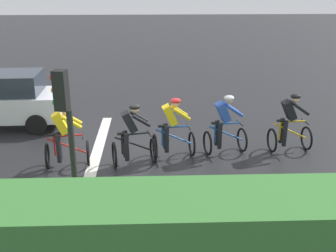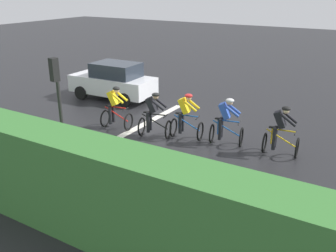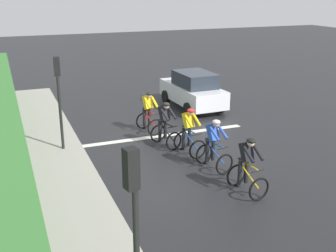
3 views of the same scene
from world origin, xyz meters
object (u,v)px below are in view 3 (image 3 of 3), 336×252
cyclist_trailing (149,113)px  car_white (193,90)px  cyclist_mid (189,132)px  cyclist_second (214,145)px  cyclist_lead (247,166)px  cyclist_fourth (165,125)px  traffic_light_near_crossing (59,90)px  traffic_light_far_junction (134,218)px

cyclist_trailing → car_white: size_ratio=0.40×
car_white → cyclist_mid: bearing=63.8°
cyclist_second → cyclist_lead: bearing=93.0°
cyclist_mid → cyclist_fourth: same height
traffic_light_near_crossing → traffic_light_far_junction: bearing=89.3°
cyclist_second → cyclist_mid: 1.45m
car_white → cyclist_trailing: bearing=39.5°
cyclist_fourth → car_white: size_ratio=0.40×
cyclist_lead → car_white: car_white is taller
cyclist_lead → cyclist_fourth: 4.38m
cyclist_mid → cyclist_trailing: size_ratio=1.00×
cyclist_mid → cyclist_lead: bearing=95.2°
cyclist_mid → traffic_light_near_crossing: (4.03, -1.89, 1.43)m
cyclist_lead → cyclist_second: 1.83m
cyclist_mid → car_white: (-2.63, -5.34, 0.08)m
cyclist_second → traffic_light_far_junction: traffic_light_far_junction is taller
cyclist_second → car_white: 7.20m
cyclist_mid → cyclist_trailing: bearing=-79.3°
cyclist_trailing → traffic_light_near_crossing: size_ratio=0.50×
cyclist_fourth → cyclist_mid: bearing=114.6°
cyclist_mid → traffic_light_near_crossing: 4.67m
cyclist_lead → cyclist_mid: size_ratio=1.00×
car_white → traffic_light_far_junction: (6.78, 12.41, 1.35)m
cyclist_lead → cyclist_mid: (0.30, -3.27, 0.00)m
cyclist_lead → car_white: size_ratio=0.40×
cyclist_lead → traffic_light_far_junction: (4.44, 3.80, 1.43)m
cyclist_lead → car_white: (-2.33, -8.61, 0.08)m
car_white → traffic_light_far_junction: bearing=61.4°
cyclist_second → cyclist_trailing: same height
cyclist_fourth → cyclist_trailing: same height
cyclist_mid → traffic_light_near_crossing: traffic_light_near_crossing is taller
cyclist_fourth → traffic_light_far_junction: traffic_light_far_junction is taller
cyclist_second → cyclist_mid: size_ratio=1.00×
cyclist_lead → cyclist_mid: bearing=-84.8°
cyclist_trailing → traffic_light_near_crossing: 3.89m
cyclist_trailing → car_white: car_white is taller
cyclist_second → cyclist_mid: bearing=-82.1°
cyclist_trailing → car_white: (-3.15, -2.60, 0.08)m
traffic_light_far_junction → car_white: bearing=-118.6°
cyclist_mid → traffic_light_far_junction: bearing=59.6°
cyclist_trailing → traffic_light_near_crossing: (3.51, 0.86, 1.43)m
cyclist_lead → traffic_light_far_junction: traffic_light_far_junction is taller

